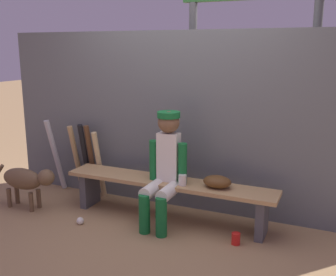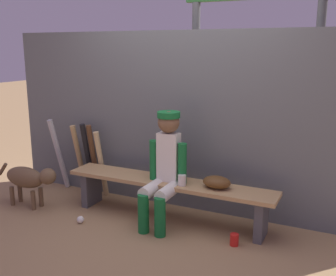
{
  "view_description": "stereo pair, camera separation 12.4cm",
  "coord_description": "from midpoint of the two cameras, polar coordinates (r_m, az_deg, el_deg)",
  "views": [
    {
      "loc": [
        1.58,
        -3.57,
        1.77
      ],
      "look_at": [
        0.0,
        0.0,
        0.88
      ],
      "focal_mm": 42.46,
      "sensor_mm": 36.0,
      "label": 1
    },
    {
      "loc": [
        1.69,
        -3.52,
        1.77
      ],
      "look_at": [
        0.0,
        0.0,
        0.88
      ],
      "focal_mm": 42.46,
      "sensor_mm": 36.0,
      "label": 2
    }
  ],
  "objects": [
    {
      "name": "bat_wood_tan",
      "position": [
        5.05,
        -13.68,
        -2.94
      ],
      "size": [
        0.1,
        0.24,
        0.86
      ],
      "primitive_type": "cylinder",
      "rotation": [
        0.2,
        0.0,
        -0.17
      ],
      "color": "tan",
      "rests_on": "ground_plane"
    },
    {
      "name": "dog",
      "position": [
        4.73,
        -20.39,
        -5.64
      ],
      "size": [
        0.84,
        0.2,
        0.49
      ],
      "color": "brown",
      "rests_on": "ground_plane"
    },
    {
      "name": "cup_on_bench",
      "position": [
        3.97,
        1.19,
        -6.06
      ],
      "size": [
        0.08,
        0.08,
        0.11
      ],
      "primitive_type": "cylinder",
      "color": "silver",
      "rests_on": "dugout_bench"
    },
    {
      "name": "chainlink_fence",
      "position": [
        4.34,
        1.28,
        2.29
      ],
      "size": [
        4.47,
        0.03,
        1.95
      ],
      "primitive_type": "cube",
      "color": "#595E63",
      "rests_on": "ground_plane"
    },
    {
      "name": "dugout_bench",
      "position": [
        4.16,
        -0.86,
        -7.36
      ],
      "size": [
        2.26,
        0.36,
        0.43
      ],
      "color": "tan",
      "rests_on": "ground_plane"
    },
    {
      "name": "player_seated",
      "position": [
        3.97,
        -1.43,
        -3.97
      ],
      "size": [
        0.41,
        0.55,
        1.15
      ],
      "color": "silver",
      "rests_on": "ground_plane"
    },
    {
      "name": "bat_wood_natural",
      "position": [
        4.8,
        -10.57,
        -3.84
      ],
      "size": [
        0.1,
        0.21,
        0.82
      ],
      "primitive_type": "cylinder",
      "rotation": [
        0.17,
        0.0,
        -0.2
      ],
      "color": "tan",
      "rests_on": "ground_plane"
    },
    {
      "name": "bat_aluminum_silver",
      "position": [
        5.16,
        -16.48,
        -2.4
      ],
      "size": [
        0.12,
        0.28,
        0.92
      ],
      "primitive_type": "cylinder",
      "rotation": [
        0.23,
        0.0,
        -0.21
      ],
      "color": "#B7B7BC",
      "rests_on": "ground_plane"
    },
    {
      "name": "bat_aluminum_black",
      "position": [
        4.93,
        -12.45,
        -3.02
      ],
      "size": [
        0.07,
        0.24,
        0.9
      ],
      "primitive_type": "cylinder",
      "rotation": [
        0.2,
        0.0,
        0.03
      ],
      "color": "black",
      "rests_on": "ground_plane"
    },
    {
      "name": "baseball_glove",
      "position": [
        3.93,
        6.18,
        -6.25
      ],
      "size": [
        0.28,
        0.2,
        0.12
      ],
      "primitive_type": "ellipsoid",
      "color": "#593819",
      "rests_on": "dugout_bench"
    },
    {
      "name": "baseball",
      "position": [
        4.27,
        -13.32,
        -11.5
      ],
      "size": [
        0.07,
        0.07,
        0.07
      ],
      "primitive_type": "sphere",
      "color": "white",
      "rests_on": "ground_plane"
    },
    {
      "name": "cup_on_ground",
      "position": [
        3.81,
        8.77,
        -14.1
      ],
      "size": [
        0.08,
        0.08,
        0.11
      ],
      "primitive_type": "cylinder",
      "color": "red",
      "rests_on": "ground_plane"
    },
    {
      "name": "bat_wood_dark",
      "position": [
        4.92,
        -11.64,
        -3.13
      ],
      "size": [
        0.08,
        0.21,
        0.88
      ],
      "primitive_type": "cylinder",
      "rotation": [
        0.17,
        0.0,
        -0.09
      ],
      "color": "brown",
      "rests_on": "ground_plane"
    },
    {
      "name": "ground_plane",
      "position": [
        4.29,
        -0.85,
        -11.55
      ],
      "size": [
        30.0,
        30.0,
        0.0
      ],
      "primitive_type": "plane",
      "color": "#9E7A51"
    }
  ]
}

